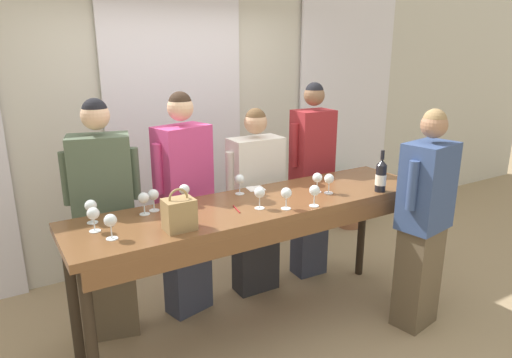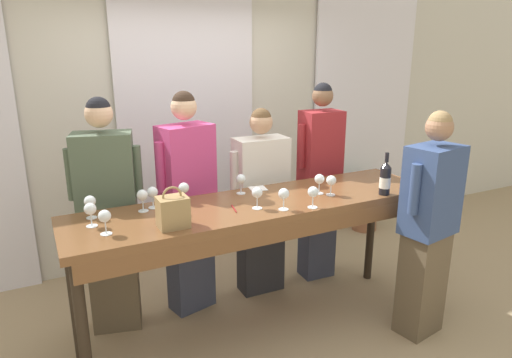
% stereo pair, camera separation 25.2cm
% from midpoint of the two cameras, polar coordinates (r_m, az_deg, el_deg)
% --- Properties ---
extents(ground_plane, '(18.00, 18.00, 0.00)m').
position_cam_midpoint_polar(ground_plane, '(3.75, 2.52, -18.18)').
color(ground_plane, tan).
extents(wall_back, '(12.00, 0.06, 2.80)m').
position_cam_midpoint_polar(wall_back, '(4.62, -7.14, 7.18)').
color(wall_back, beige).
rests_on(wall_back, ground_plane).
extents(curtain_panel_center, '(1.39, 0.03, 2.69)m').
position_cam_midpoint_polar(curtain_panel_center, '(4.57, -6.83, 6.38)').
color(curtain_panel_center, white).
rests_on(curtain_panel_center, ground_plane).
extents(curtain_panel_right, '(1.39, 0.03, 2.69)m').
position_cam_midpoint_polar(curtain_panel_right, '(5.68, 14.47, 7.91)').
color(curtain_panel_right, white).
rests_on(curtain_panel_right, ground_plane).
extents(tasting_bar, '(2.73, 0.68, 1.05)m').
position_cam_midpoint_polar(tasting_bar, '(3.29, 2.92, -4.80)').
color(tasting_bar, brown).
rests_on(tasting_bar, ground_plane).
extents(wine_bottle, '(0.08, 0.08, 0.32)m').
position_cam_midpoint_polar(wine_bottle, '(3.56, 17.82, -0.00)').
color(wine_bottle, black).
rests_on(wine_bottle, tasting_bar).
extents(handbag, '(0.18, 0.14, 0.26)m').
position_cam_midpoint_polar(handbag, '(2.81, -7.83, -4.08)').
color(handbag, '#997A4C').
rests_on(handbag, tasting_bar).
extents(wine_glass_front_left, '(0.07, 0.07, 0.15)m').
position_cam_midpoint_polar(wine_glass_front_left, '(3.44, 11.47, -0.28)').
color(wine_glass_front_left, white).
rests_on(wine_glass_front_left, tasting_bar).
extents(wine_glass_front_mid, '(0.07, 0.07, 0.15)m').
position_cam_midpoint_polar(wine_glass_front_mid, '(3.22, -6.81, -1.23)').
color(wine_glass_front_mid, white).
rests_on(wine_glass_front_mid, tasting_bar).
extents(wine_glass_front_right, '(0.07, 0.07, 0.15)m').
position_cam_midpoint_polar(wine_glass_front_right, '(3.15, 9.43, -1.71)').
color(wine_glass_front_right, white).
rests_on(wine_glass_front_right, tasting_bar).
extents(wine_glass_center_left, '(0.07, 0.07, 0.15)m').
position_cam_midpoint_polar(wine_glass_center_left, '(3.46, 10.01, -0.11)').
color(wine_glass_center_left, white).
rests_on(wine_glass_center_left, tasting_bar).
extents(wine_glass_center_mid, '(0.07, 0.07, 0.15)m').
position_cam_midpoint_polar(wine_glass_center_mid, '(3.11, -11.79, -2.12)').
color(wine_glass_center_mid, white).
rests_on(wine_glass_center_mid, tasting_bar).
extents(wine_glass_center_right, '(0.07, 0.07, 0.15)m').
position_cam_midpoint_polar(wine_glass_center_right, '(3.10, 2.48, -1.84)').
color(wine_glass_center_right, white).
rests_on(wine_glass_center_right, tasting_bar).
extents(wine_glass_back_left, '(0.07, 0.07, 0.15)m').
position_cam_midpoint_polar(wine_glass_back_left, '(3.41, 0.21, -0.13)').
color(wine_glass_back_left, white).
rests_on(wine_glass_back_left, tasting_bar).
extents(wine_glass_back_mid, '(0.07, 0.07, 0.15)m').
position_cam_midpoint_polar(wine_glass_back_mid, '(3.16, -10.60, -1.73)').
color(wine_glass_back_mid, white).
rests_on(wine_glass_back_mid, tasting_bar).
extents(wine_glass_back_right, '(0.07, 0.07, 0.15)m').
position_cam_midpoint_polar(wine_glass_back_right, '(2.93, -17.72, -3.71)').
color(wine_glass_back_right, white).
rests_on(wine_glass_back_right, tasting_bar).
extents(wine_glass_near_host, '(0.07, 0.07, 0.15)m').
position_cam_midpoint_polar(wine_glass_near_host, '(2.78, -15.95, -4.62)').
color(wine_glass_near_host, white).
rests_on(wine_glass_near_host, tasting_bar).
extents(wine_glass_by_bottle, '(0.07, 0.07, 0.15)m').
position_cam_midpoint_polar(wine_glass_by_bottle, '(3.07, -17.86, -2.80)').
color(wine_glass_by_bottle, white).
rests_on(wine_glass_by_bottle, tasting_bar).
extents(wine_glass_by_handbag, '(0.07, 0.07, 0.15)m').
position_cam_midpoint_polar(wine_glass_by_handbag, '(3.09, 5.83, -1.98)').
color(wine_glass_by_handbag, white).
rests_on(wine_glass_by_handbag, tasting_bar).
extents(napkin, '(0.15, 0.15, 0.00)m').
position_cam_midpoint_polar(napkin, '(3.56, 2.27, -1.22)').
color(napkin, white).
rests_on(napkin, tasting_bar).
extents(pen, '(0.04, 0.15, 0.01)m').
position_cam_midpoint_polar(pen, '(3.11, -0.45, -3.75)').
color(pen, maroon).
rests_on(pen, tasting_bar).
extents(guest_olive_jacket, '(0.53, 0.35, 1.79)m').
position_cam_midpoint_polar(guest_olive_jacket, '(3.50, -15.98, -4.65)').
color(guest_olive_jacket, brown).
rests_on(guest_olive_jacket, ground_plane).
extents(guest_pink_top, '(0.52, 0.33, 1.80)m').
position_cam_midpoint_polar(guest_pink_top, '(3.64, -6.54, -3.05)').
color(guest_pink_top, '#383D51').
rests_on(guest_pink_top, ground_plane).
extents(guest_cream_sweater, '(0.56, 0.25, 1.64)m').
position_cam_midpoint_polar(guest_cream_sweater, '(3.93, 2.45, -2.97)').
color(guest_cream_sweater, '#28282D').
rests_on(guest_cream_sweater, ground_plane).
extents(guest_striped_shirt, '(0.46, 0.26, 1.82)m').
position_cam_midpoint_polar(guest_striped_shirt, '(4.21, 9.62, -0.29)').
color(guest_striped_shirt, '#383D51').
rests_on(guest_striped_shirt, ground_plane).
extents(host_pouring, '(0.50, 0.33, 1.70)m').
position_cam_midpoint_polar(host_pouring, '(3.59, 22.64, -5.53)').
color(host_pouring, brown).
rests_on(host_pouring, ground_plane).
extents(potted_plant, '(0.35, 0.35, 0.70)m').
position_cam_midpoint_polar(potted_plant, '(5.59, 14.82, -2.50)').
color(potted_plant, '#935B3D').
rests_on(potted_plant, ground_plane).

